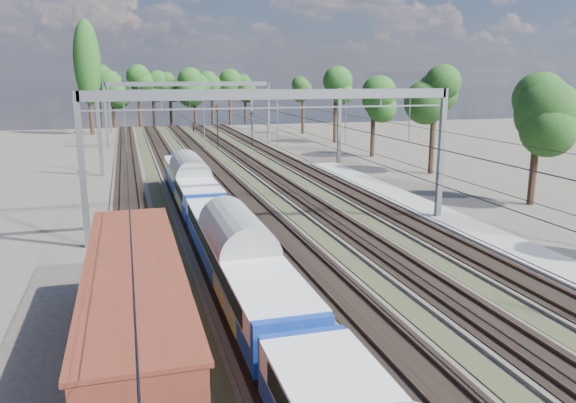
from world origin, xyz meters
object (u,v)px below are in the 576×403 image
object	(u,v)px
signal_near	(217,122)
freight_boxcar	(136,308)
worker	(194,128)
signal_far	(252,125)
emu_train	(238,250)

from	to	relation	value
signal_near	freight_boxcar	bearing A→B (deg)	-84.81
freight_boxcar	worker	size ratio (longest dim) A/B	7.72
signal_far	freight_boxcar	bearing A→B (deg)	-106.76
worker	signal_near	distance (m)	22.74
emu_train	worker	bearing A→B (deg)	84.75
emu_train	freight_boxcar	size ratio (longest dim) A/B	3.83
worker	freight_boxcar	bearing A→B (deg)	173.37
worker	signal_far	xyz separation A→B (m)	(5.21, -23.73, 2.26)
emu_train	worker	size ratio (longest dim) A/B	29.54
emu_train	signal_near	xyz separation A→B (m)	(7.63, 53.51, 1.41)
freight_boxcar	worker	world-z (taller)	freight_boxcar
signal_far	emu_train	bearing A→B (deg)	-103.74
emu_train	signal_far	world-z (taller)	signal_far
emu_train	worker	xyz separation A→B (m)	(6.99, 76.08, -1.33)
freight_boxcar	signal_far	bearing A→B (deg)	73.86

